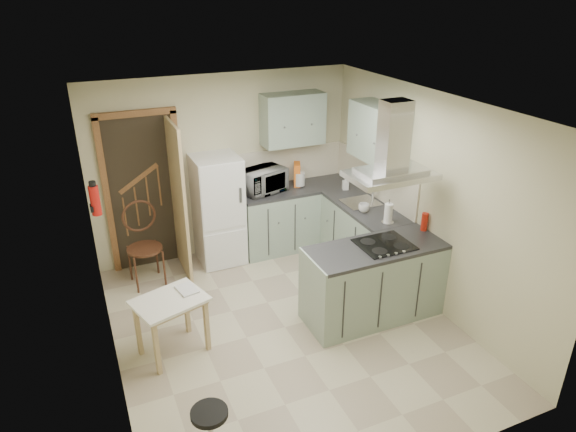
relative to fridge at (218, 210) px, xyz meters
name	(u,v)px	position (x,y,z in m)	size (l,w,h in m)	color
floor	(285,327)	(0.20, -1.80, -0.75)	(4.20, 4.20, 0.00)	#BEB494
ceiling	(284,106)	(0.20, -1.80, 1.75)	(4.20, 4.20, 0.00)	silver
back_wall	(224,166)	(0.20, 0.30, 0.50)	(3.60, 3.60, 0.00)	beige
left_wall	(101,263)	(-1.60, -1.80, 0.50)	(4.20, 4.20, 0.00)	beige
right_wall	(428,200)	(2.00, -1.80, 0.50)	(4.20, 4.20, 0.00)	beige
doorway	(144,193)	(-0.90, 0.27, 0.30)	(1.10, 0.12, 2.10)	brown
fridge	(218,210)	(0.00, 0.00, 0.00)	(0.60, 0.60, 1.50)	white
counter_back	(277,219)	(0.86, 0.00, -0.30)	(1.08, 0.60, 0.90)	#9EB2A0
counter_right	(352,228)	(1.70, -0.68, -0.30)	(0.60, 1.95, 0.90)	#9EB2A0
splashback	(289,164)	(1.16, 0.29, 0.40)	(1.68, 0.02, 0.50)	beige
wall_cabinet_back	(293,119)	(1.15, 0.12, 1.10)	(0.85, 0.35, 0.70)	#9EB2A0
wall_cabinet_right	(378,133)	(1.82, -0.95, 1.10)	(0.35, 0.90, 0.70)	#9EB2A0
peninsula	(374,281)	(1.22, -1.98, -0.30)	(1.55, 0.65, 0.90)	#9EB2A0
hob	(384,244)	(1.32, -1.98, 0.16)	(0.58, 0.50, 0.01)	black
extractor_hood	(391,175)	(1.32, -1.98, 0.97)	(0.90, 0.55, 0.10)	silver
sink	(361,202)	(1.70, -0.85, 0.16)	(0.45, 0.40, 0.01)	silver
fire_extinguisher	(95,200)	(-1.54, -0.90, 0.75)	(0.10, 0.10, 0.32)	#B2140F
drop_leaf_table	(172,326)	(-1.03, -1.71, -0.43)	(0.69, 0.52, 0.65)	#D7C484
bentwood_chair	(145,249)	(-1.04, -0.22, -0.26)	(0.44, 0.44, 0.99)	#4F221A
stool	(211,430)	(-1.01, -3.07, -0.54)	(0.31, 0.31, 0.41)	black
microwave	(263,180)	(0.67, 0.03, 0.31)	(0.59, 0.40, 0.33)	black
kettle	(299,179)	(1.21, 0.01, 0.26)	(0.16, 0.16, 0.23)	silver
cereal_box	(297,174)	(1.20, 0.07, 0.31)	(0.09, 0.22, 0.33)	orange
soap_bottle	(345,183)	(1.75, -0.35, 0.24)	(0.08, 0.08, 0.18)	silver
paper_towel	(388,213)	(1.68, -1.51, 0.28)	(0.10, 0.10, 0.25)	white
cup	(364,208)	(1.58, -1.12, 0.20)	(0.14, 0.14, 0.11)	silver
red_bottle	(424,222)	(1.95, -1.85, 0.26)	(0.08, 0.08, 0.21)	red
book	(179,288)	(-0.91, -1.63, -0.05)	(0.18, 0.25, 0.11)	#AA3843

